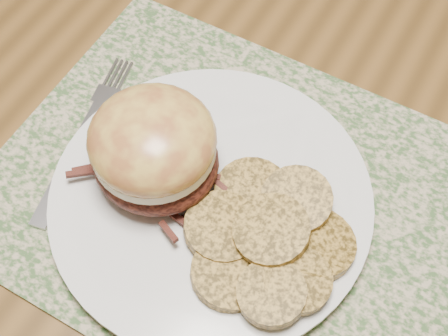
# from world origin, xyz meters

# --- Properties ---
(ground) EXTENTS (3.50, 3.50, 0.00)m
(ground) POSITION_xyz_m (0.00, 0.00, 0.00)
(ground) COLOR #55321D
(ground) RESTS_ON ground
(dining_table) EXTENTS (1.50, 0.90, 0.75)m
(dining_table) POSITION_xyz_m (0.00, 0.00, 0.67)
(dining_table) COLOR brown
(dining_table) RESTS_ON ground
(placemat) EXTENTS (0.45, 0.33, 0.00)m
(placemat) POSITION_xyz_m (0.11, -0.13, 0.75)
(placemat) COLOR #39572C
(placemat) RESTS_ON dining_table
(dinner_plate) EXTENTS (0.26, 0.26, 0.02)m
(dinner_plate) POSITION_xyz_m (0.08, -0.14, 0.76)
(dinner_plate) COLOR silver
(dinner_plate) RESTS_ON placemat
(pork_sandwich) EXTENTS (0.12, 0.11, 0.08)m
(pork_sandwich) POSITION_xyz_m (0.03, -0.15, 0.81)
(pork_sandwich) COLOR black
(pork_sandwich) RESTS_ON dinner_plate
(roasted_potatoes) EXTENTS (0.15, 0.15, 0.04)m
(roasted_potatoes) POSITION_xyz_m (0.15, -0.16, 0.78)
(roasted_potatoes) COLOR #A37A30
(roasted_potatoes) RESTS_ON dinner_plate
(fork) EXTENTS (0.06, 0.19, 0.00)m
(fork) POSITION_xyz_m (-0.05, -0.14, 0.76)
(fork) COLOR #B2B2B9
(fork) RESTS_ON placemat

